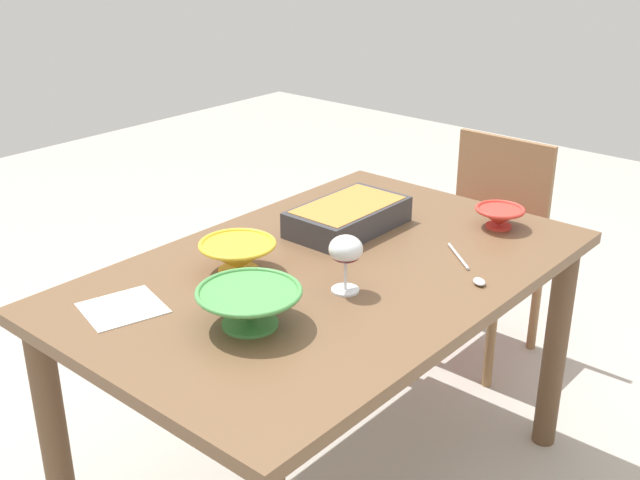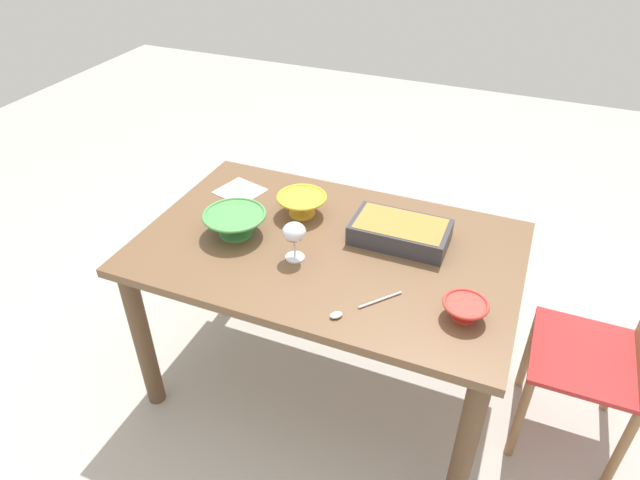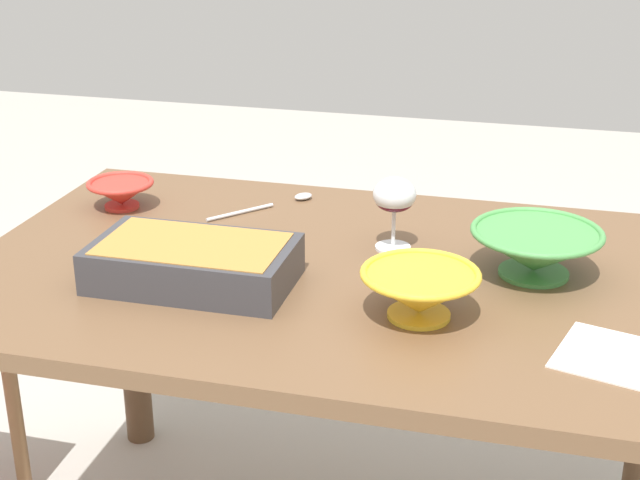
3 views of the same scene
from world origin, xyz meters
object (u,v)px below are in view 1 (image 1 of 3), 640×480
at_px(wine_glass, 346,252).
at_px(serving_bowl, 499,216).
at_px(serving_spoon, 471,272).
at_px(small_bowl, 249,305).
at_px(casserole_dish, 348,215).
at_px(mixing_bowl, 238,255).
at_px(chair, 485,237).
at_px(napkin, 123,308).
at_px(dining_table, 330,304).

distance_m(wine_glass, serving_bowl, 0.65).
bearing_deg(serving_spoon, small_bowl, -23.32).
bearing_deg(casserole_dish, wine_glass, 37.94).
relative_size(casserole_dish, mixing_bowl, 1.79).
relative_size(chair, small_bowl, 3.40).
xyz_separation_m(mixing_bowl, napkin, (0.33, -0.06, -0.05)).
relative_size(wine_glass, napkin, 0.83).
relative_size(casserole_dish, small_bowl, 1.49).
bearing_deg(casserole_dish, dining_table, 28.74).
height_order(mixing_bowl, napkin, mixing_bowl).
height_order(chair, wine_glass, wine_glass).
bearing_deg(napkin, chair, 175.76).
xyz_separation_m(wine_glass, serving_bowl, (-0.64, 0.08, -0.07)).
height_order(dining_table, serving_spoon, serving_spoon).
relative_size(wine_glass, serving_bowl, 1.01).
xyz_separation_m(small_bowl, serving_spoon, (-0.58, 0.25, -0.04)).
bearing_deg(wine_glass, dining_table, -124.64).
relative_size(chair, wine_glass, 5.58).
xyz_separation_m(dining_table, wine_glass, (0.08, 0.12, 0.22)).
bearing_deg(casserole_dish, serving_bowl, 132.52).
height_order(serving_bowl, napkin, serving_bowl).
relative_size(dining_table, wine_glass, 9.52).
xyz_separation_m(casserole_dish, serving_spoon, (0.03, 0.45, -0.04)).
relative_size(wine_glass, small_bowl, 0.61).
distance_m(chair, serving_bowl, 0.69).
distance_m(casserole_dish, serving_bowl, 0.46).
distance_m(dining_table, wine_glass, 0.27).
bearing_deg(casserole_dish, napkin, -7.18).
xyz_separation_m(small_bowl, napkin, (0.14, -0.29, -0.05)).
bearing_deg(napkin, serving_spoon, 143.12).
bearing_deg(serving_bowl, chair, -148.77).
bearing_deg(casserole_dish, serving_spoon, 85.86).
height_order(dining_table, mixing_bowl, mixing_bowl).
relative_size(dining_table, chair, 1.71).
bearing_deg(serving_bowl, small_bowl, -8.70).
bearing_deg(dining_table, chair, -174.11).
relative_size(chair, casserole_dish, 2.29).
bearing_deg(chair, serving_bowl, 31.23).
xyz_separation_m(chair, napkin, (1.58, -0.12, 0.29)).
xyz_separation_m(wine_glass, napkin, (0.43, -0.35, -0.11)).
bearing_deg(small_bowl, dining_table, -170.02).
bearing_deg(serving_bowl, dining_table, -20.32).
distance_m(mixing_bowl, small_bowl, 0.29).
bearing_deg(mixing_bowl, serving_spoon, 129.46).
xyz_separation_m(small_bowl, serving_bowl, (-0.92, 0.14, -0.01)).
xyz_separation_m(mixing_bowl, serving_bowl, (-0.73, 0.37, -0.01)).
xyz_separation_m(chair, casserole_dish, (0.83, -0.02, 0.33)).
relative_size(mixing_bowl, serving_spoon, 0.93).
bearing_deg(dining_table, small_bowl, 9.98).
relative_size(serving_bowl, napkin, 0.82).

